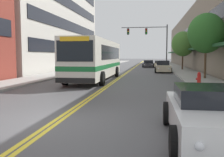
% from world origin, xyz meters
% --- Properties ---
extents(ground_plane, '(240.00, 240.00, 0.00)m').
position_xyz_m(ground_plane, '(0.00, 37.00, 0.00)').
color(ground_plane, '#4C4C4F').
extents(sidewalk_left, '(3.15, 106.00, 0.12)m').
position_xyz_m(sidewalk_left, '(-7.07, 37.00, 0.06)').
color(sidewalk_left, '#9E9B96').
rests_on(sidewalk_left, ground_plane).
extents(sidewalk_right, '(3.15, 106.00, 0.12)m').
position_xyz_m(sidewalk_right, '(7.07, 37.00, 0.06)').
color(sidewalk_right, '#9E9B96').
rests_on(sidewalk_right, ground_plane).
extents(centre_line, '(0.34, 106.00, 0.01)m').
position_xyz_m(centre_line, '(0.00, 37.00, 0.00)').
color(centre_line, yellow).
rests_on(centre_line, ground_plane).
extents(storefront_row_right, '(9.10, 68.00, 9.56)m').
position_xyz_m(storefront_row_right, '(12.88, 37.00, 4.78)').
color(storefront_row_right, gray).
rests_on(storefront_row_right, ground_plane).
extents(city_bus, '(2.93, 11.98, 3.29)m').
position_xyz_m(city_bus, '(-1.72, 13.59, 1.86)').
color(city_bus, silver).
rests_on(city_bus, ground_plane).
extents(car_navy_parked_left_near, '(2.19, 4.30, 1.31)m').
position_xyz_m(car_navy_parked_left_near, '(-4.29, 31.53, 0.62)').
color(car_navy_parked_left_near, '#19234C').
rests_on(car_navy_parked_left_near, ground_plane).
extents(car_silver_parked_left_mid, '(1.98, 4.18, 1.42)m').
position_xyz_m(car_silver_parked_left_mid, '(-4.27, 24.74, 0.65)').
color(car_silver_parked_left_mid, '#B7B7BC').
rests_on(car_silver_parked_left_mid, ground_plane).
extents(car_white_parked_right_foreground, '(2.18, 4.27, 1.30)m').
position_xyz_m(car_white_parked_right_foreground, '(4.39, -0.99, 0.62)').
color(car_white_parked_right_foreground, white).
rests_on(car_white_parked_right_foreground, ground_plane).
extents(car_champagne_parked_right_mid, '(1.98, 4.72, 1.47)m').
position_xyz_m(car_champagne_parked_right_mid, '(4.36, 24.23, 0.68)').
color(car_champagne_parked_right_mid, beige).
rests_on(car_champagne_parked_right_mid, ground_plane).
extents(car_beige_parked_right_far, '(2.18, 4.14, 1.21)m').
position_xyz_m(car_beige_parked_right_far, '(4.39, 37.36, 0.58)').
color(car_beige_parked_right_far, '#BCAD89').
rests_on(car_beige_parked_right_far, ground_plane).
extents(car_dark_grey_moving_lead, '(2.13, 4.76, 1.26)m').
position_xyz_m(car_dark_grey_moving_lead, '(2.45, 38.31, 0.58)').
color(car_dark_grey_moving_lead, '#38383D').
rests_on(car_dark_grey_moving_lead, ground_plane).
extents(traffic_signal_mast, '(6.95, 0.38, 6.68)m').
position_xyz_m(traffic_signal_mast, '(2.86, 31.25, 4.79)').
color(traffic_signal_mast, '#47474C').
rests_on(traffic_signal_mast, ground_plane).
extents(street_tree_right_mid, '(3.11, 3.11, 5.57)m').
position_xyz_m(street_tree_right_mid, '(7.55, 15.36, 3.98)').
color(street_tree_right_mid, brown).
rests_on(street_tree_right_mid, sidewalk_right).
extents(street_tree_right_far, '(3.16, 3.16, 5.32)m').
position_xyz_m(street_tree_right_far, '(7.28, 28.99, 3.70)').
color(street_tree_right_far, brown).
rests_on(street_tree_right_far, sidewalk_right).
extents(fire_hydrant, '(0.31, 0.23, 0.90)m').
position_xyz_m(fire_hydrant, '(5.95, 9.23, 0.57)').
color(fire_hydrant, red).
rests_on(fire_hydrant, sidewalk_right).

